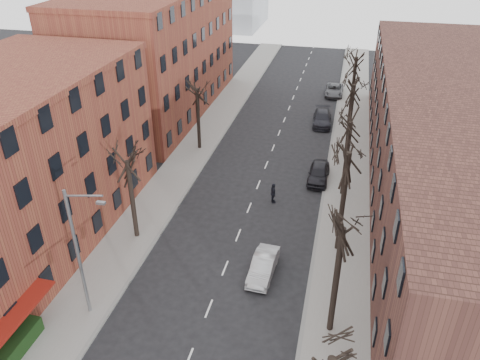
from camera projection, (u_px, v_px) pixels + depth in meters
The scene contains 18 objects.
sidewalk_left at pixel (199, 144), 50.72m from camera, with size 4.00×90.00×0.15m, color gray.
sidewalk_right at pixel (349, 159), 47.52m from camera, with size 4.00×90.00×0.15m, color gray.
building_left_far at pixel (156, 54), 56.46m from camera, with size 12.00×28.00×14.00m, color brown.
building_right at pixel (451, 144), 39.25m from camera, with size 12.00×50.00×10.00m, color #532F26.
awning_left at pixel (20, 356), 26.59m from camera, with size 1.20×7.00×0.15m, color maroon.
tree_right_b at pixel (329, 330), 28.25m from camera, with size 5.20×5.20×10.80m, color black, non-canonical shape.
tree_right_c at pixel (337, 249), 34.99m from camera, with size 5.20×5.20×11.60m, color black, non-canonical shape.
tree_right_d at pixel (342, 195), 41.74m from camera, with size 5.20×5.20×10.00m, color black, non-canonical shape.
tree_right_e at pixel (345, 155), 48.48m from camera, with size 5.20×5.20×10.80m, color black, non-canonical shape.
tree_right_f at pixel (348, 125), 55.23m from camera, with size 5.20×5.20×11.60m, color black, non-canonical shape.
tree_left_a at pixel (137, 237), 36.35m from camera, with size 5.20×5.20×9.50m, color black, non-canonical shape.
tree_left_b at pixel (200, 149), 49.84m from camera, with size 5.20×5.20×9.50m, color black, non-canonical shape.
streetlight at pixel (79, 249), 26.99m from camera, with size 2.45×0.22×9.03m.
silver_sedan at pixel (263, 266), 32.26m from camera, with size 1.50×4.29×1.41m, color #B5B8BC.
parked_car_near at pixel (319, 173), 43.56m from camera, with size 1.85×4.60×1.57m, color black.
parked_car_mid at pixel (322, 118), 55.17m from camera, with size 2.10×5.16×1.50m, color black.
parked_car_far at pixel (334, 90), 64.02m from camera, with size 2.33×5.05×1.40m, color #53555A.
pedestrian_crossing at pixel (273, 193), 40.18m from camera, with size 1.09×0.45×1.86m, color black.
Camera 1 is at (6.95, -8.66, 21.96)m, focal length 35.00 mm.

